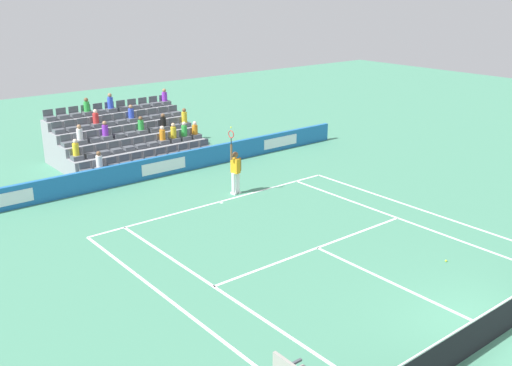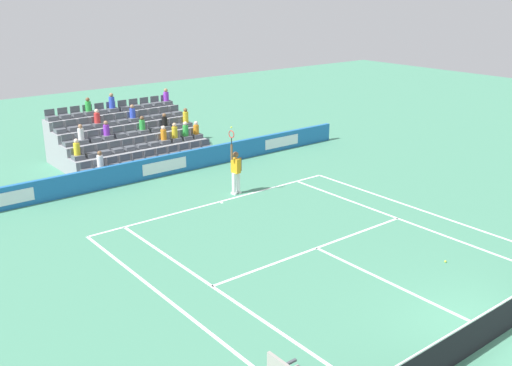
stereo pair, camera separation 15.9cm
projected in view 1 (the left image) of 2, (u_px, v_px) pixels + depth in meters
The scene contains 14 objects.
ground_plane at pixel (502, 334), 14.28m from camera, with size 80.00×80.00×0.00m, color #47896B.
line_baseline at pixel (219, 202), 23.05m from camera, with size 10.97×0.10×0.01m, color white.
line_service at pixel (317, 248), 19.00m from camera, with size 8.23×0.10×0.01m, color white.
line_centre_service at pixel (396, 285), 16.64m from camera, with size 0.10×6.40×0.01m, color white.
line_singles_sideline_left at pixel (223, 293), 16.22m from camera, with size 0.10×11.89×0.01m, color white.
line_singles_sideline_right at pixel (408, 222), 21.11m from camera, with size 0.10×11.89×0.01m, color white.
line_doubles_sideline_left at pixel (181, 309), 15.40m from camera, with size 0.10×11.89×0.01m, color white.
line_doubles_sideline_right at pixel (430, 213), 21.93m from camera, with size 0.10×11.89×0.01m, color white.
line_centre_mark at pixel (221, 202), 22.98m from camera, with size 0.10×0.20×0.01m, color white.
sponsor_barrier at pixel (163, 166), 26.11m from camera, with size 20.73×0.22×0.92m.
tennis_net at pixel (504, 317), 14.12m from camera, with size 11.97×0.10×1.07m.
tennis_player at pixel (235, 171), 23.65m from camera, with size 0.53×0.39×2.85m.
stadium_stand at pixel (126, 142), 28.63m from camera, with size 6.82×4.75×3.05m.
loose_tennis_ball at pixel (446, 261), 18.03m from camera, with size 0.07×0.07×0.07m, color #D1E533.
Camera 1 is at (12.43, 5.84, 8.08)m, focal length 41.00 mm.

